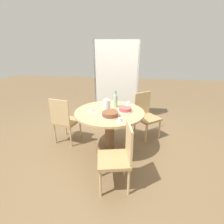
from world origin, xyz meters
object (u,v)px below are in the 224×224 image
at_px(cup_a, 92,110).
at_px(cup_c, 128,104).
at_px(water_bottle, 116,101).
at_px(chair_c, 65,120).
at_px(cup_b, 120,120).
at_px(coffee_pot, 107,105).
at_px(chair_b, 146,114).
at_px(bookshelf, 116,83).
at_px(cake_second, 125,109).
at_px(chair_a, 119,156).
at_px(cake_main, 110,114).

height_order(cup_a, cup_c, same).
distance_m(water_bottle, cup_a, 0.48).
relative_size(chair_c, cup_b, 7.69).
bearing_deg(coffee_pot, chair_b, 40.64).
xyz_separation_m(bookshelf, cup_b, (0.29, -1.87, -0.16)).
distance_m(coffee_pot, water_bottle, 0.25).
xyz_separation_m(chair_c, bookshelf, (0.83, 1.35, 0.46)).
distance_m(coffee_pot, cup_b, 0.50).
relative_size(water_bottle, cake_second, 1.21).
bearing_deg(cup_a, chair_a, -55.42).
relative_size(chair_b, cake_second, 3.81).
relative_size(chair_c, coffee_pot, 3.85).
distance_m(cup_a, cup_c, 0.74).
bearing_deg(cake_second, water_bottle, 135.45).
distance_m(chair_a, cup_b, 0.55).
bearing_deg(cup_a, cup_c, 36.25).
xyz_separation_m(cup_a, cup_c, (0.60, 0.44, 0.00)).
xyz_separation_m(chair_b, cup_b, (-0.43, -1.02, 0.30)).
height_order(cake_second, cup_c, cake_second).
distance_m(chair_c, coffee_pot, 0.93).
xyz_separation_m(chair_a, cup_a, (-0.55, 0.80, 0.30)).
xyz_separation_m(bookshelf, water_bottle, (0.14, -1.23, -0.06)).
relative_size(chair_a, cake_main, 3.21).
xyz_separation_m(chair_c, cup_a, (0.60, -0.18, 0.30)).
relative_size(cake_main, cake_second, 1.19).
xyz_separation_m(coffee_pot, cup_c, (0.35, 0.36, -0.08)).
height_order(water_bottle, cup_a, water_bottle).
relative_size(cake_second, cup_c, 2.02).
relative_size(chair_a, chair_c, 1.00).
distance_m(chair_a, chair_b, 1.53).
bearing_deg(cake_main, coffee_pot, 111.77).
height_order(chair_b, water_bottle, water_bottle).
relative_size(water_bottle, cup_a, 2.43).
relative_size(chair_c, cup_c, 7.69).
distance_m(cup_b, cup_c, 0.78).
bearing_deg(coffee_pot, cup_b, -56.50).
bearing_deg(cup_b, coffee_pot, 123.50).
relative_size(chair_a, cup_b, 7.69).
xyz_separation_m(bookshelf, cup_c, (0.37, -1.09, -0.16)).
height_order(coffee_pot, cup_a, coffee_pot).
bearing_deg(chair_b, cup_c, 175.47).
bearing_deg(cup_a, chair_c, 163.22).
height_order(cake_main, cup_a, cake_main).
xyz_separation_m(coffee_pot, water_bottle, (0.12, 0.22, 0.01)).
bearing_deg(cake_second, cake_main, -128.50).
xyz_separation_m(cake_main, cup_c, (0.26, 0.60, -0.01)).
xyz_separation_m(water_bottle, cake_main, (-0.03, -0.46, -0.08)).
bearing_deg(cup_c, chair_c, -167.88).
xyz_separation_m(bookshelf, cake_second, (0.33, -1.42, -0.15)).
xyz_separation_m(chair_a, cake_second, (0.01, 0.91, 0.31)).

